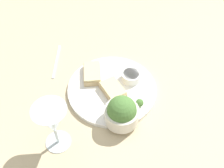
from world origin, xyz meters
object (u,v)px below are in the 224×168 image
Objects in this scene: cheese_toast_far at (113,90)px; fork at (56,61)px; cheese_toast_near at (92,73)px; salad_bowl at (122,112)px; wine_glass at (52,121)px; sauce_ramekin at (131,76)px.

cheese_toast_far reaches higher than fork.
cheese_toast_near is 0.71× the size of fork.
cheese_toast_near is 0.10m from cheese_toast_far.
salad_bowl is at bearing -164.10° from fork.
salad_bowl is at bearing -177.35° from cheese_toast_near.
cheese_toast_far is 0.24m from wine_glass.
fork is at bearing 43.90° from sauce_ramekin.
salad_bowl is 0.20m from wine_glass.
cheese_toast_far is at bearing -68.46° from wine_glass.
wine_glass reaches higher than sauce_ramekin.
cheese_toast_near is (0.19, 0.01, -0.02)m from salad_bowl.
wine_glass is at bearing 134.13° from cheese_toast_near.
sauce_ramekin reaches higher than cheese_toast_near.
sauce_ramekin is 0.08m from cheese_toast_far.
salad_bowl is 0.95× the size of cheese_toast_near.
salad_bowl is 0.16m from sauce_ramekin.
cheese_toast_far is 0.25m from fork.
salad_bowl is 0.63× the size of wine_glass.
sauce_ramekin is at bearing -73.18° from cheese_toast_far.
wine_glass is at bearing 110.30° from sauce_ramekin.
salad_bowl is at bearing 168.02° from cheese_toast_far.
sauce_ramekin is at bearing -38.34° from salad_bowl.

